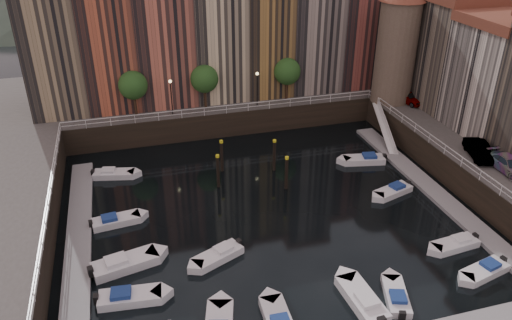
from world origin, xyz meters
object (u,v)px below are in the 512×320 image
object	(u,v)px
car_b	(479,151)
corner_tower	(397,42)
mooring_pilings	(250,164)
boat_left_2	(124,264)
car_a	(407,98)
car_c	(509,166)
gangway	(385,126)
boat_left_1	(129,297)

from	to	relation	value
car_b	corner_tower	bearing A→B (deg)	108.64
mooring_pilings	boat_left_2	world-z (taller)	mooring_pilings
car_a	car_c	bearing A→B (deg)	-108.33
gangway	boat_left_1	distance (m)	34.98
car_b	car_a	bearing A→B (deg)	102.62
boat_left_1	car_b	world-z (taller)	car_b
corner_tower	car_a	world-z (taller)	corner_tower
corner_tower	boat_left_1	world-z (taller)	corner_tower
boat_left_2	car_c	distance (m)	34.30
boat_left_2	car_a	size ratio (longest dim) A/B	1.24
gangway	mooring_pilings	bearing A→B (deg)	-166.19
gangway	boat_left_1	xyz separation A→B (m)	(-29.71, -18.39, -1.56)
boat_left_2	car_c	bearing A→B (deg)	-12.62
boat_left_1	boat_left_2	world-z (taller)	boat_left_2
corner_tower	mooring_pilings	size ratio (longest dim) A/B	2.10
mooring_pilings	boat_left_2	distance (m)	16.58
car_c	boat_left_1	bearing A→B (deg)	-172.15
mooring_pilings	corner_tower	bearing A→B (deg)	23.53
car_a	boat_left_2	bearing A→B (deg)	-170.29
boat_left_1	car_b	size ratio (longest dim) A/B	1.05
boat_left_1	car_c	world-z (taller)	car_c
boat_left_2	corner_tower	bearing A→B (deg)	17.25
car_a	car_c	world-z (taller)	car_a
boat_left_1	boat_left_2	distance (m)	3.71
car_b	car_c	size ratio (longest dim) A/B	0.93
mooring_pilings	boat_left_1	distance (m)	19.05
mooring_pilings	car_a	distance (m)	22.85
corner_tower	car_a	distance (m)	6.78
car_a	car_b	world-z (taller)	car_a
car_b	car_c	bearing A→B (deg)	-58.91
mooring_pilings	car_a	size ratio (longest dim) A/B	1.51
gangway	mooring_pilings	distance (m)	17.59
boat_left_2	mooring_pilings	bearing A→B (deg)	26.26
corner_tower	mooring_pilings	bearing A→B (deg)	-156.47
mooring_pilings	boat_left_2	bearing A→B (deg)	-140.63
corner_tower	car_c	bearing A→B (deg)	-85.82
gangway	car_a	xyz separation A→B (m)	(4.46, 3.14, 1.82)
corner_tower	car_a	size ratio (longest dim) A/B	3.18
car_b	mooring_pilings	bearing A→B (deg)	177.63
boat_left_1	gangway	bearing A→B (deg)	37.54
boat_left_1	car_c	bearing A→B (deg)	12.48
boat_left_2	car_c	world-z (taller)	car_c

